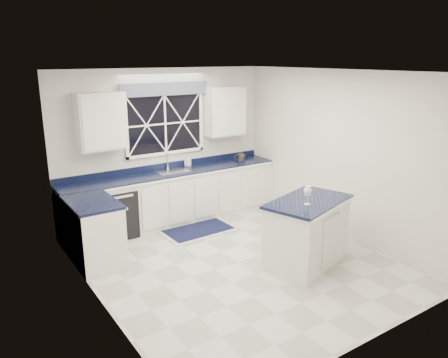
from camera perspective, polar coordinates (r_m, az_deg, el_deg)
ground at (r=6.47m, az=1.76°, el=-10.82°), size 4.50×4.50×0.00m
back_wall at (r=7.87m, az=-7.73°, el=4.33°), size 4.00×0.10×2.70m
base_cabinets at (r=7.56m, az=-8.17°, el=-3.23°), size 3.99×1.60×0.90m
countertop at (r=7.71m, az=-6.63°, el=0.84°), size 3.98×0.64×0.04m
dishwasher at (r=7.45m, az=-14.05°, el=-4.19°), size 0.60×0.58×0.82m
window at (r=7.75m, az=-7.71°, el=7.76°), size 1.65×0.09×1.26m
upper_cabinets at (r=7.63m, az=-7.31°, el=8.18°), size 3.10×0.34×0.90m
faucet at (r=7.83m, az=-7.32°, el=2.41°), size 0.05×0.20×0.30m
island at (r=6.36m, az=10.77°, el=-6.81°), size 1.46×1.12×0.96m
rug at (r=7.56m, az=-3.36°, el=-6.66°), size 1.27×0.80×0.02m
kettle at (r=8.44m, az=2.19°, el=2.94°), size 0.23×0.19×0.17m
wine_glass at (r=5.96m, az=10.90°, el=-1.65°), size 0.11×0.11×0.26m
soap_bottle at (r=8.06m, az=-4.76°, el=2.43°), size 0.12×0.12×0.20m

